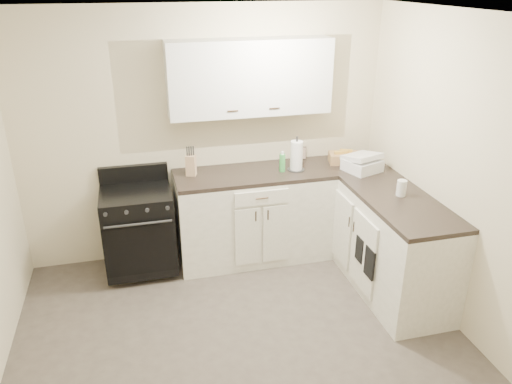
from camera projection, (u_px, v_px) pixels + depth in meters
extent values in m
plane|color=#473F38|center=(248.00, 359.00, 3.85)|extent=(3.60, 3.60, 0.00)
plane|color=white|center=(245.00, 17.00, 2.85)|extent=(3.60, 3.60, 0.00)
plane|color=beige|center=(205.00, 136.00, 4.95)|extent=(3.60, 0.00, 3.60)
plane|color=beige|center=(479.00, 188.00, 3.76)|extent=(0.00, 3.60, 3.60)
cube|color=white|center=(254.00, 217.00, 5.10)|extent=(1.55, 0.60, 0.90)
cube|color=white|center=(379.00, 234.00, 4.76)|extent=(0.60, 1.90, 0.90)
cube|color=black|center=(254.00, 174.00, 4.91)|extent=(1.55, 0.60, 0.04)
cube|color=black|center=(384.00, 189.00, 4.58)|extent=(0.60, 1.90, 0.04)
cube|color=silver|center=(250.00, 77.00, 4.68)|extent=(1.55, 0.30, 0.70)
cube|color=black|center=(139.00, 230.00, 4.81)|extent=(0.66, 0.57, 0.80)
cube|color=tan|center=(191.00, 165.00, 4.79)|extent=(0.12, 0.11, 0.20)
cylinder|color=white|center=(296.00, 156.00, 4.90)|extent=(0.14, 0.14, 0.30)
cylinder|color=green|center=(282.00, 163.00, 4.89)|extent=(0.07, 0.07, 0.18)
cube|color=black|center=(301.00, 153.00, 5.24)|extent=(0.11, 0.06, 0.13)
cube|color=#A7814E|center=(344.00, 158.00, 5.13)|extent=(0.34, 0.27, 0.10)
cube|color=white|center=(362.00, 165.00, 4.92)|extent=(0.39, 0.38, 0.11)
cylinder|color=silver|center=(401.00, 188.00, 4.36)|extent=(0.09, 0.09, 0.14)
cube|color=black|center=(370.00, 263.00, 4.29)|extent=(0.02, 0.16, 0.27)
cube|color=black|center=(360.00, 249.00, 4.46)|extent=(0.02, 0.13, 0.23)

